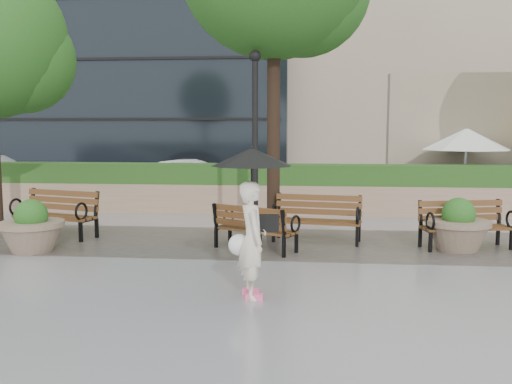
# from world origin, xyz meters

# --- Properties ---
(ground) EXTENTS (100.00, 100.00, 0.00)m
(ground) POSITION_xyz_m (0.00, 0.00, 0.00)
(ground) COLOR gray
(ground) RESTS_ON ground
(cobble_strip) EXTENTS (28.00, 3.20, 0.01)m
(cobble_strip) POSITION_xyz_m (0.00, 3.00, 0.01)
(cobble_strip) COLOR #383330
(cobble_strip) RESTS_ON ground
(hedge_wall) EXTENTS (24.00, 0.80, 1.35)m
(hedge_wall) POSITION_xyz_m (0.00, 7.00, 0.66)
(hedge_wall) COLOR tan
(hedge_wall) RESTS_ON ground
(asphalt_street) EXTENTS (40.00, 7.00, 0.00)m
(asphalt_street) POSITION_xyz_m (0.00, 11.00, 0.00)
(asphalt_street) COLOR black
(asphalt_street) RESTS_ON ground
(bench_1) EXTENTS (1.96, 1.23, 0.99)m
(bench_1) POSITION_xyz_m (-3.32, 3.17, 0.29)
(bench_1) COLOR brown
(bench_1) RESTS_ON ground
(bench_2) EXTENTS (1.73, 1.34, 0.88)m
(bench_2) POSITION_xyz_m (1.07, 2.26, 0.26)
(bench_2) COLOR brown
(bench_2) RESTS_ON ground
(bench_3) EXTENTS (1.87, 0.99, 0.96)m
(bench_3) POSITION_xyz_m (2.24, 3.17, 0.28)
(bench_3) COLOR brown
(bench_3) RESTS_ON ground
(bench_4) EXTENTS (1.82, 1.04, 0.92)m
(bench_4) POSITION_xyz_m (5.11, 2.83, 0.27)
(bench_4) COLOR brown
(bench_4) RESTS_ON ground
(planter_left) EXTENTS (1.20, 1.20, 1.01)m
(planter_left) POSITION_xyz_m (-3.12, 1.73, 0.39)
(planter_left) COLOR #7F6B56
(planter_left) RESTS_ON ground
(planter_right) EXTENTS (1.22, 1.22, 1.02)m
(planter_right) POSITION_xyz_m (4.93, 2.66, 0.40)
(planter_right) COLOR #7F6B56
(planter_right) RESTS_ON ground
(lamppost) EXTENTS (0.28, 0.28, 3.87)m
(lamppost) POSITION_xyz_m (1.00, 3.01, 1.70)
(lamppost) COLOR black
(lamppost) RESTS_ON ground
(patio_umb_white) EXTENTS (2.50, 2.50, 2.30)m
(patio_umb_white) POSITION_xyz_m (6.54, 8.53, 1.99)
(patio_umb_white) COLOR black
(patio_umb_white) RESTS_ON ground
(car_right) EXTENTS (4.03, 2.12, 1.26)m
(car_right) POSITION_xyz_m (-1.82, 9.96, 0.63)
(car_right) COLOR white
(car_right) RESTS_ON ground
(pedestrian) EXTENTS (1.13, 1.13, 2.07)m
(pedestrian) POSITION_xyz_m (1.32, -0.70, 1.26)
(pedestrian) COLOR #EEE1C8
(pedestrian) RESTS_ON ground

